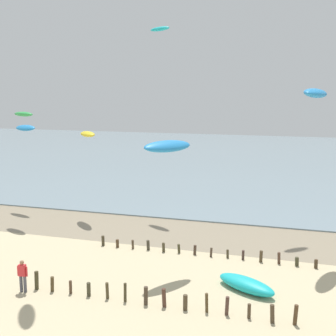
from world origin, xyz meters
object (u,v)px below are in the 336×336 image
Objects in this scene: kite_aloft_3 at (25,128)px; kite_aloft_6 at (168,146)px; person_far_down_beach at (23,275)px; grounded_kite at (246,284)px; kite_aloft_7 at (316,93)px; kite_aloft_10 at (23,114)px; kite_aloft_8 at (88,134)px; kite_aloft_1 at (160,29)px.

kite_aloft_3 is 18.35m from kite_aloft_6.
grounded_kite is (10.97, 3.37, -0.58)m from person_far_down_beach.
kite_aloft_10 is (-21.31, 2.15, -1.64)m from kite_aloft_7.
kite_aloft_10 is at bearing 5.55° from grounded_kite.
kite_aloft_7 is at bearing 31.60° from kite_aloft_8.
kite_aloft_7 reaches higher than person_far_down_beach.
kite_aloft_8 reaches higher than grounded_kite.
person_far_down_beach is at bearing -32.27° from kite_aloft_8.
kite_aloft_1 is 0.92× the size of kite_aloft_3.
person_far_down_beach is 11.50m from grounded_kite.
kite_aloft_1 is at bearing 84.06° from person_far_down_beach.
grounded_kite is at bearing 0.40° from kite_aloft_10.
grounded_kite is 1.39× the size of kite_aloft_3.
kite_aloft_7 is at bearing 18.69° from kite_aloft_10.
kite_aloft_3 is (-11.23, -2.97, -8.16)m from kite_aloft_1.
kite_aloft_10 is (-9.11, -6.24, -6.79)m from kite_aloft_1.
person_far_down_beach is at bearing 46.69° from grounded_kite.
kite_aloft_6 is 1.23× the size of kite_aloft_8.
kite_aloft_3 is (-9.38, 14.79, 6.14)m from person_far_down_beach.
kite_aloft_8 is (-13.89, 10.23, 6.47)m from grounded_kite.
kite_aloft_6 is at bearing -0.88° from kite_aloft_10.
kite_aloft_3 is at bearing -144.70° from kite_aloft_8.
kite_aloft_10 is (-4.35, -2.09, 1.63)m from kite_aloft_8.
person_far_down_beach is at bearing -38.57° from kite_aloft_3.
kite_aloft_7 is 1.43× the size of kite_aloft_10.
person_far_down_beach is at bearing -65.41° from kite_aloft_1.
kite_aloft_8 is 5.09m from kite_aloft_10.
kite_aloft_8 is (-4.76, -4.15, -8.42)m from kite_aloft_1.
kite_aloft_6 is 0.98× the size of kite_aloft_7.
kite_aloft_8 is at bearing 8.69° from kite_aloft_3.
kite_aloft_7 is 21.48m from kite_aloft_10.
kite_aloft_3 is 0.75× the size of kite_aloft_6.
kite_aloft_7 reaches higher than kite_aloft_6.
kite_aloft_1 is at bearing -107.22° from kite_aloft_7.
kite_aloft_10 reaches higher than kite_aloft_3.
kite_aloft_1 is 0.69× the size of kite_aloft_6.
grounded_kite is 1.04× the size of kite_aloft_6.
kite_aloft_8 is (6.47, -1.18, -0.25)m from kite_aloft_3.
grounded_kite is 21.55m from kite_aloft_10.
person_far_down_beach is 22.87m from kite_aloft_1.
kite_aloft_3 is at bearing 147.32° from kite_aloft_10.
kite_aloft_10 is at bearing 122.25° from person_far_down_beach.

